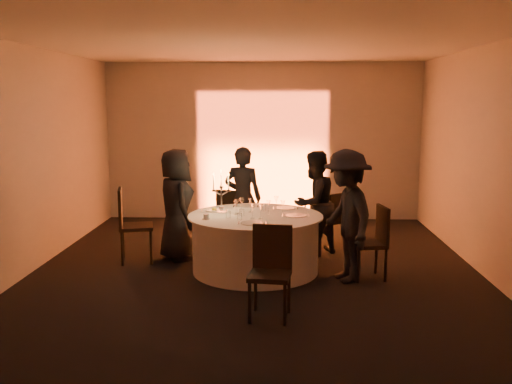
{
  "coord_description": "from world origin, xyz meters",
  "views": [
    {
      "loc": [
        0.3,
        -7.43,
        2.27
      ],
      "look_at": [
        0.0,
        0.2,
        1.05
      ],
      "focal_mm": 40.0,
      "sensor_mm": 36.0,
      "label": 1
    }
  ],
  "objects_px": {
    "chair_back_left": "(231,214)",
    "chair_front": "(271,266)",
    "guest_back_right": "(314,203)",
    "guest_right": "(346,216)",
    "guest_back_left": "(243,198)",
    "coffee_cup": "(206,217)",
    "chair_right": "(374,238)",
    "candelabra": "(221,198)",
    "guest_left": "(176,205)",
    "chair_back_right": "(334,217)",
    "banquet_table": "(255,243)",
    "chair_left": "(130,221)"
  },
  "relations": [
    {
      "from": "chair_left",
      "to": "guest_right",
      "type": "bearing_deg",
      "value": -117.17
    },
    {
      "from": "banquet_table",
      "to": "chair_front",
      "type": "xyz_separation_m",
      "value": [
        0.23,
        -1.6,
        0.16
      ]
    },
    {
      "from": "chair_back_left",
      "to": "guest_left",
      "type": "xyz_separation_m",
      "value": [
        -0.72,
        -0.79,
        0.29
      ]
    },
    {
      "from": "chair_left",
      "to": "guest_back_left",
      "type": "xyz_separation_m",
      "value": [
        1.55,
        0.84,
        0.19
      ]
    },
    {
      "from": "guest_right",
      "to": "coffee_cup",
      "type": "relative_size",
      "value": 15.28
    },
    {
      "from": "banquet_table",
      "to": "coffee_cup",
      "type": "height_order",
      "value": "coffee_cup"
    },
    {
      "from": "chair_left",
      "to": "candelabra",
      "type": "bearing_deg",
      "value": -113.85
    },
    {
      "from": "banquet_table",
      "to": "chair_left",
      "type": "xyz_separation_m",
      "value": [
        -1.8,
        0.38,
        0.22
      ]
    },
    {
      "from": "chair_back_right",
      "to": "guest_back_left",
      "type": "xyz_separation_m",
      "value": [
        -1.41,
        -0.07,
        0.31
      ]
    },
    {
      "from": "chair_back_right",
      "to": "chair_back_left",
      "type": "bearing_deg",
      "value": -41.38
    },
    {
      "from": "banquet_table",
      "to": "guest_right",
      "type": "relative_size",
      "value": 1.07
    },
    {
      "from": "guest_right",
      "to": "chair_right",
      "type": "bearing_deg",
      "value": 89.41
    },
    {
      "from": "chair_back_left",
      "to": "chair_front",
      "type": "xyz_separation_m",
      "value": [
        0.67,
        -2.95,
        0.04
      ]
    },
    {
      "from": "chair_front",
      "to": "coffee_cup",
      "type": "xyz_separation_m",
      "value": [
        -0.85,
        1.32,
        0.25
      ]
    },
    {
      "from": "guest_left",
      "to": "guest_back_right",
      "type": "distance_m",
      "value": 2.02
    },
    {
      "from": "chair_right",
      "to": "candelabra",
      "type": "height_order",
      "value": "candelabra"
    },
    {
      "from": "chair_back_left",
      "to": "candelabra",
      "type": "height_order",
      "value": "candelabra"
    },
    {
      "from": "coffee_cup",
      "to": "chair_front",
      "type": "bearing_deg",
      "value": -57.16
    },
    {
      "from": "banquet_table",
      "to": "guest_left",
      "type": "bearing_deg",
      "value": 154.23
    },
    {
      "from": "chair_back_left",
      "to": "guest_back_right",
      "type": "relative_size",
      "value": 0.58
    },
    {
      "from": "chair_left",
      "to": "chair_front",
      "type": "bearing_deg",
      "value": -147.71
    },
    {
      "from": "chair_left",
      "to": "candelabra",
      "type": "xyz_separation_m",
      "value": [
        1.33,
        -0.25,
        0.38
      ]
    },
    {
      "from": "chair_right",
      "to": "guest_right",
      "type": "relative_size",
      "value": 0.56
    },
    {
      "from": "chair_back_right",
      "to": "guest_back_right",
      "type": "relative_size",
      "value": 0.56
    },
    {
      "from": "guest_back_right",
      "to": "guest_right",
      "type": "height_order",
      "value": "guest_right"
    },
    {
      "from": "chair_right",
      "to": "guest_back_right",
      "type": "xyz_separation_m",
      "value": [
        -0.7,
        1.11,
        0.25
      ]
    },
    {
      "from": "guest_back_left",
      "to": "chair_front",
      "type": "bearing_deg",
      "value": 110.72
    },
    {
      "from": "chair_right",
      "to": "guest_left",
      "type": "relative_size",
      "value": 0.59
    },
    {
      "from": "banquet_table",
      "to": "coffee_cup",
      "type": "distance_m",
      "value": 0.8
    },
    {
      "from": "chair_front",
      "to": "candelabra",
      "type": "relative_size",
      "value": 1.64
    },
    {
      "from": "guest_left",
      "to": "chair_left",
      "type": "bearing_deg",
      "value": 79.61
    },
    {
      "from": "chair_back_left",
      "to": "guest_right",
      "type": "bearing_deg",
      "value": 150.1
    },
    {
      "from": "guest_right",
      "to": "chair_front",
      "type": "bearing_deg",
      "value": -53.44
    },
    {
      "from": "chair_right",
      "to": "coffee_cup",
      "type": "distance_m",
      "value": 2.18
    },
    {
      "from": "chair_back_left",
      "to": "chair_front",
      "type": "bearing_deg",
      "value": 119.41
    },
    {
      "from": "guest_back_left",
      "to": "candelabra",
      "type": "distance_m",
      "value": 1.12
    },
    {
      "from": "banquet_table",
      "to": "guest_back_left",
      "type": "distance_m",
      "value": 1.31
    },
    {
      "from": "guest_back_left",
      "to": "guest_left",
      "type": "bearing_deg",
      "value": 47.16
    },
    {
      "from": "guest_left",
      "to": "guest_back_left",
      "type": "bearing_deg",
      "value": -79.88
    },
    {
      "from": "banquet_table",
      "to": "guest_left",
      "type": "relative_size",
      "value": 1.12
    },
    {
      "from": "guest_left",
      "to": "coffee_cup",
      "type": "xyz_separation_m",
      "value": [
        0.54,
        -0.84,
        -0.0
      ]
    },
    {
      "from": "guest_back_right",
      "to": "guest_right",
      "type": "bearing_deg",
      "value": 61.41
    },
    {
      "from": "chair_back_left",
      "to": "guest_back_left",
      "type": "height_order",
      "value": "guest_back_left"
    },
    {
      "from": "chair_front",
      "to": "candelabra",
      "type": "xyz_separation_m",
      "value": [
        -0.69,
        1.74,
        0.43
      ]
    },
    {
      "from": "chair_right",
      "to": "guest_back_left",
      "type": "relative_size",
      "value": 0.59
    },
    {
      "from": "banquet_table",
      "to": "chair_back_right",
      "type": "distance_m",
      "value": 1.75
    },
    {
      "from": "guest_back_right",
      "to": "chair_left",
      "type": "bearing_deg",
      "value": -33.45
    },
    {
      "from": "chair_back_right",
      "to": "chair_right",
      "type": "bearing_deg",
      "value": 63.87
    },
    {
      "from": "guest_back_left",
      "to": "chair_back_left",
      "type": "bearing_deg",
      "value": -20.2
    },
    {
      "from": "coffee_cup",
      "to": "chair_left",
      "type": "bearing_deg",
      "value": 150.41
    }
  ]
}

